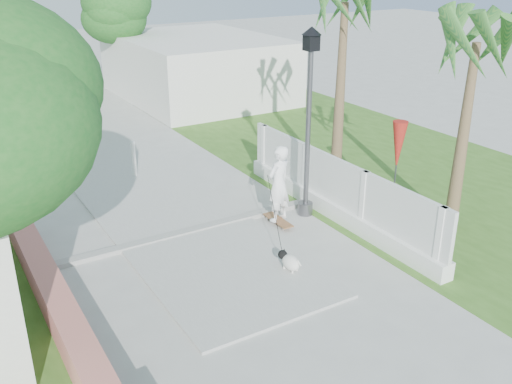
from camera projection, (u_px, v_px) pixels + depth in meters
path_strip at (49, 104)px, 23.99m from camera, size 3.20×36.00×0.06m
curb at (188, 232)px, 12.92m from camera, size 6.50×0.25×0.10m
grass_right at (365, 156)px, 17.84m from camera, size 8.00×20.00×0.01m
pink_wall at (66, 322)px, 9.32m from camera, size 0.45×8.20×0.80m
lattice_fence at (335, 196)px, 13.56m from camera, size 0.35×7.00×1.50m
building_right at (197, 67)px, 24.77m from camera, size 6.00×8.00×2.60m
street_lamp at (309, 117)px, 12.98m from camera, size 0.44×0.44×4.44m
bollard at (134, 158)px, 15.97m from camera, size 0.14×0.14×1.09m
patio_umbrella at (398, 147)px, 13.38m from camera, size 0.36×0.36×2.30m
tree_path_right at (115, 14)px, 24.16m from camera, size 3.00×3.00×4.79m
palm_far at (344, 16)px, 13.78m from camera, size 1.80×1.80×5.30m
palm_near at (475, 54)px, 11.76m from camera, size 1.80×1.80×4.70m
skateboarder at (277, 203)px, 12.40m from camera, size 1.37×2.24×1.93m
dog at (289, 261)px, 11.31m from camera, size 0.38×0.62×0.44m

